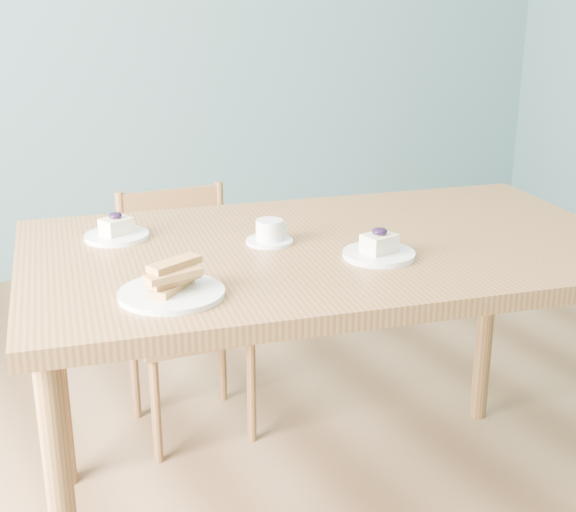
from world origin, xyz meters
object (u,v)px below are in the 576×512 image
at_px(dining_chair, 185,312).
at_px(biscotti_plate, 171,286).
at_px(dining_table, 328,274).
at_px(cheesecake_plate_near, 379,250).
at_px(coffee_cup, 270,233).
at_px(cheesecake_plate_far, 116,232).

bearing_deg(dining_chair, biscotti_plate, -106.92).
relative_size(dining_table, dining_chair, 2.06).
bearing_deg(dining_table, biscotti_plate, -150.78).
height_order(cheesecake_plate_near, coffee_cup, cheesecake_plate_near).
bearing_deg(coffee_cup, dining_table, -31.07).
relative_size(dining_table, biscotti_plate, 7.42).
bearing_deg(coffee_cup, dining_chair, 91.61).
distance_m(cheesecake_plate_far, coffee_cup, 0.40).
xyz_separation_m(dining_table, coffee_cup, (-0.13, 0.07, 0.11)).
xyz_separation_m(coffee_cup, biscotti_plate, (-0.35, -0.23, -0.00)).
bearing_deg(dining_table, cheesecake_plate_far, 159.08).
height_order(cheesecake_plate_near, biscotti_plate, same).
height_order(coffee_cup, biscotti_plate, biscotti_plate).
height_order(dining_chair, cheesecake_plate_far, cheesecake_plate_far).
bearing_deg(cheesecake_plate_far, dining_table, -32.09).
xyz_separation_m(dining_table, cheesecake_plate_near, (0.05, -0.15, 0.10)).
xyz_separation_m(cheesecake_plate_near, biscotti_plate, (-0.53, -0.01, 0.00)).
bearing_deg(dining_chair, cheesecake_plate_near, -70.61).
bearing_deg(dining_table, dining_chair, 114.84).
xyz_separation_m(dining_chair, cheesecake_plate_far, (-0.31, -0.36, 0.42)).
distance_m(dining_table, biscotti_plate, 0.51).
height_order(dining_table, coffee_cup, coffee_cup).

